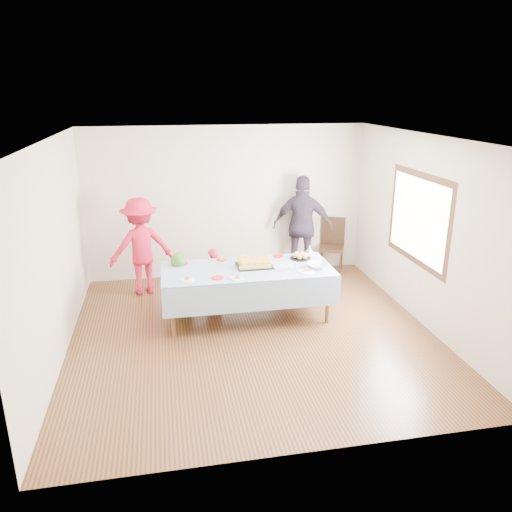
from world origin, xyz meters
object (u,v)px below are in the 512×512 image
(party_table, at_px, (247,272))
(adult_left, at_px, (141,246))
(birthday_cake, at_px, (254,263))
(dining_chair, at_px, (332,242))

(party_table, height_order, adult_left, adult_left)
(birthday_cake, bearing_deg, adult_left, 144.06)
(dining_chair, bearing_deg, adult_left, -148.77)
(party_table, relative_size, dining_chair, 2.46)
(party_table, xyz_separation_m, dining_chair, (1.92, 1.73, -0.16))
(birthday_cake, distance_m, dining_chair, 2.46)
(party_table, xyz_separation_m, adult_left, (-1.55, 1.29, 0.09))
(dining_chair, bearing_deg, birthday_cake, -113.34)
(birthday_cake, bearing_deg, dining_chair, 42.62)
(party_table, height_order, dining_chair, dining_chair)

